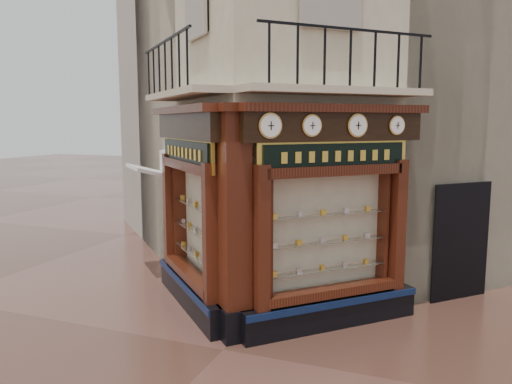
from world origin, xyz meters
The scene contains 15 objects.
ground centered at (0.00, 0.00, 0.00)m, with size 80.00×80.00×0.00m, color #523126.
main_building centered at (0.00, 6.16, 6.00)m, with size 8.00×8.00×12.00m, color beige.
neighbour_left centered at (-2.47, 8.63, 5.50)m, with size 8.00×8.00×11.00m, color #AFA498.
neighbour_right centered at (2.47, 8.63, 5.50)m, with size 8.00×8.00×11.00m, color #AFA498.
shopfront_left centered at (-1.41, 1.57, 1.98)m, with size 2.86×2.86×3.98m.
shopfront_right centered at (1.41, 1.57, 1.98)m, with size 2.86×2.86×3.98m.
corner_pilaster centered at (0.00, 0.50, 1.95)m, with size 0.85×0.85×3.98m.
balcony centered at (0.00, 1.49, 4.22)m, with size 5.94×2.97×1.03m.
clock_a centered at (0.61, 0.51, 3.62)m, with size 0.33×0.33×0.41m.
clock_b centered at (1.15, 1.05, 3.62)m, with size 0.30×0.30×0.37m.
clock_c centered at (1.79, 1.68, 3.62)m, with size 0.32×0.32×0.40m.
clock_d centered at (2.38, 2.28, 3.62)m, with size 0.28×0.28×0.34m.
awning centered at (-3.32, 3.11, 0.00)m, with size 1.51×0.91×0.08m, color white, non-canonical shape.
signboard_left centered at (-1.46, 1.51, 3.10)m, with size 2.26×2.26×0.61m.
signboard_right centered at (1.46, 1.51, 3.10)m, with size 2.16×2.16×0.58m.
Camera 1 is at (3.25, -6.98, 3.66)m, focal length 35.00 mm.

